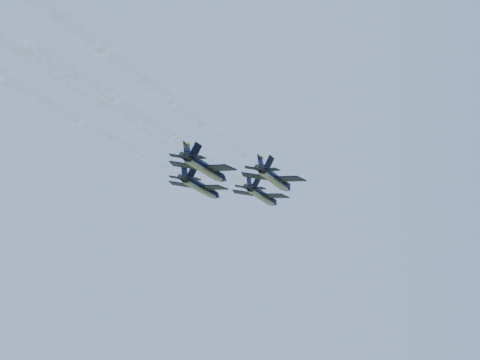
# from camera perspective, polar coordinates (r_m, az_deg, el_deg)

# --- Properties ---
(jet_lead) EXTENTS (12.10, 16.64, 4.02)m
(jet_lead) POSITION_cam_1_polar(r_m,az_deg,el_deg) (126.69, 2.14, -1.48)
(jet_lead) COLOR black
(jet_left) EXTENTS (12.10, 16.64, 4.02)m
(jet_left) POSITION_cam_1_polar(r_m,az_deg,el_deg) (119.29, -3.71, -0.69)
(jet_left) COLOR black
(jet_right) EXTENTS (12.10, 16.64, 4.02)m
(jet_right) POSITION_cam_1_polar(r_m,az_deg,el_deg) (112.44, 3.35, 0.12)
(jet_right) COLOR black
(jet_slot) EXTENTS (12.10, 16.64, 4.02)m
(jet_slot) POSITION_cam_1_polar(r_m,az_deg,el_deg) (104.85, -3.27, 1.13)
(jet_slot) COLOR black
(smoke_trail_lead) EXTENTS (21.24, 58.97, 2.37)m
(smoke_trail_lead) POSITION_cam_1_polar(r_m,az_deg,el_deg) (86.38, -10.03, 4.62)
(smoke_trail_lead) COLOR white
(smoke_trail_left) EXTENTS (21.24, 58.97, 2.37)m
(smoke_trail_left) POSITION_cam_1_polar(r_m,az_deg,el_deg) (82.46, -19.57, 6.12)
(smoke_trail_left) COLOR white
(smoke_trail_right) EXTENTS (21.24, 58.97, 2.37)m
(smoke_trail_right) POSITION_cam_1_polar(r_m,az_deg,el_deg) (72.44, -10.58, 8.29)
(smoke_trail_right) COLOR white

